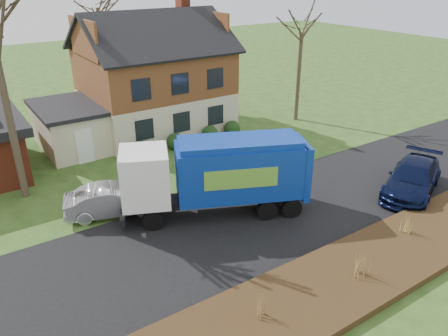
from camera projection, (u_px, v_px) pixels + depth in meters
ground at (252, 221)px, 20.00m from camera, size 120.00×120.00×0.00m
road at (252, 221)px, 19.99m from camera, size 80.00×7.00×0.02m
mulch_verge at (340, 281)px, 15.93m from camera, size 80.00×3.50×0.30m
main_house at (147, 73)px, 29.56m from camera, size 12.95×8.95×9.26m
garbage_truck at (220, 172)px, 19.81m from camera, size 8.74×5.54×3.66m
silver_sedan at (113, 200)px, 20.29m from camera, size 4.66×2.76×1.45m
navy_wagon at (413, 178)px, 22.23m from camera, size 5.88×4.22×1.58m
tree_front_east at (303, 18)px, 30.26m from camera, size 3.27×3.27×9.09m
grass_clump_west at (264, 306)px, 13.96m from camera, size 0.33×0.27×0.88m
grass_clump_mid at (362, 263)px, 15.80m from camera, size 0.38×0.32×1.07m
grass_clump_east at (407, 223)px, 18.47m from camera, size 0.35×0.29×0.87m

